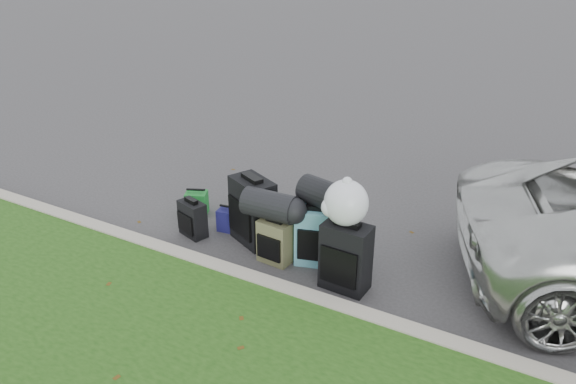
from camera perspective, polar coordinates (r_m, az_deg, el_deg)
The scene contains 12 objects.
ground at distance 6.73m, azimuth -0.10°, elevation -5.06°, with size 120.00×120.00×0.00m, color #383535.
curb at distance 5.97m, azimuth -4.90°, elevation -8.62°, with size 120.00×0.18×0.15m, color #9E937F.
suitcase_small_black at distance 6.86m, azimuth -9.66°, elevation -2.71°, with size 0.35×0.19×0.44m, color black.
suitcase_large_black_left at distance 6.57m, azimuth -3.58°, elevation -1.94°, with size 0.55×0.33×0.79m, color black.
suitcase_olive at distance 6.23m, azimuth -1.30°, elevation -5.05°, with size 0.36×0.23×0.50m, color #47462B.
suitcase_teal at distance 6.18m, azimuth 2.96°, elevation -4.52°, with size 0.46×0.27×0.66m, color teal.
suitcase_large_black_right at distance 5.77m, azimuth 5.89°, elevation -6.59°, with size 0.48×0.29×0.73m, color black.
tote_green at distance 7.39m, azimuth -9.25°, elevation -1.12°, with size 0.27×0.22×0.31m, color #197428.
tote_navy at distance 6.95m, azimuth -5.99°, elevation -2.82°, with size 0.26×0.20×0.28m, color #16164D.
duffel_left at distance 6.11m, azimuth -1.88°, elevation -1.35°, with size 0.32×0.32×0.59m, color black.
duffel_right at distance 5.99m, azimuth 3.74°, elevation -0.28°, with size 0.31×0.31×0.56m, color black.
trash_bag at distance 5.53m, azimuth 5.93°, elevation -1.10°, with size 0.45×0.45×0.45m, color white.
Camera 1 is at (2.87, -5.05, 3.38)m, focal length 35.00 mm.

